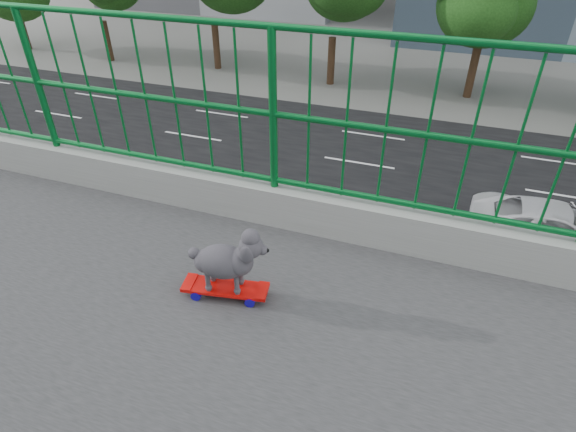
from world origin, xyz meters
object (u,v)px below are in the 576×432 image
(poodle, at_px, (227,259))
(car_0, at_px, (147,283))
(skateboard, at_px, (226,289))
(car_2, at_px, (557,229))

(poodle, distance_m, car_0, 10.26)
(car_0, bearing_deg, poodle, 45.77)
(skateboard, xyz_separation_m, car_0, (-5.47, -5.59, -6.38))
(car_0, bearing_deg, car_2, 121.15)
(poodle, bearing_deg, car_2, 146.78)
(poodle, relative_size, car_0, 0.12)
(car_0, height_order, car_2, car_2)
(poodle, xyz_separation_m, car_0, (-5.47, -5.62, -6.61))
(skateboard, height_order, car_2, skateboard)
(skateboard, bearing_deg, car_0, -144.89)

